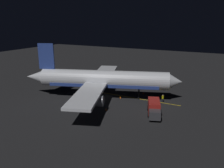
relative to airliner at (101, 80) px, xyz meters
The scene contains 9 objects.
ground_plane 4.33m from the airliner, 109.47° to the left, with size 180.00×180.00×0.20m, color black.
apron_guide_stripe 6.94m from the airliner, 124.37° to the left, with size 0.24×25.53×0.01m, color gold.
airliner is the anchor object (origin of this frame).
baggage_truck 14.57m from the airliner, 72.90° to the left, with size 6.89×4.22×2.62m.
catering_truck 9.83m from the airliner, 158.45° to the right, with size 6.42×3.92×2.31m.
ground_crew_worker 14.09m from the airliner, 103.47° to the left, with size 0.40×0.40×1.74m.
traffic_cone_near_left 5.85m from the airliner, 108.59° to the left, with size 0.50×0.50×0.55m.
traffic_cone_near_right 8.96m from the airliner, 36.03° to the left, with size 0.50×0.50×0.55m.
traffic_cone_under_wing 11.04m from the airliner, 131.60° to the left, with size 0.50×0.50×0.55m.
Camera 1 is at (43.10, 24.34, 17.16)m, focal length 36.50 mm.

